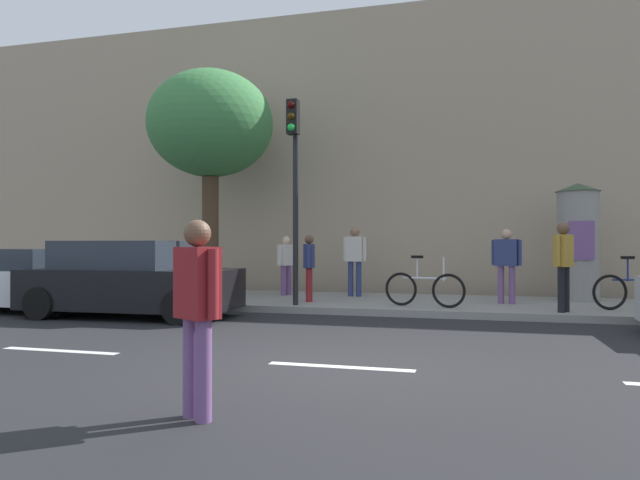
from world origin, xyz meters
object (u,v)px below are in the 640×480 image
Objects in this scene: poster_column at (578,241)px; parked_car_dark at (129,280)px; pedestrian_with_bag at (309,263)px; bicycle_upright at (424,288)px; parked_car_blue at (16,280)px; pedestrian_in_dark_shirt at (507,259)px; pedestrian_with_backpack at (286,261)px; street_tree at (210,126)px; pedestrian_in_red_top at (197,303)px; pedestrian_in_light_jacket at (563,260)px; bicycle_leaning at (635,291)px; pedestrian_tallest at (355,256)px; traffic_light at (294,168)px.

poster_column is 10.19m from parked_car_dark.
poster_column reaches higher than pedestrian_with_bag.
parked_car_blue is (-8.80, -1.86, 0.14)m from bicycle_upright.
pedestrian_with_backpack is (-5.47, 0.71, -0.10)m from pedestrian_in_dark_shirt.
street_tree is 1.29× the size of parked_car_blue.
poster_column is at bearing 66.69° from pedestrian_in_red_top.
pedestrian_with_bag reaches higher than pedestrian_in_red_top.
pedestrian_in_dark_shirt is at bearing 9.60° from pedestrian_with_bag.
pedestrian_with_backpack is 6.31m from parked_car_blue.
street_tree reaches higher than pedestrian_in_red_top.
street_tree reaches higher than pedestrian_with_bag.
pedestrian_in_light_jacket is 1.77m from pedestrian_in_dark_shirt.
pedestrian_in_red_top is 0.96× the size of pedestrian_in_light_jacket.
pedestrian_with_bag is at bearing -53.86° from pedestrian_with_backpack.
bicycle_leaning is 0.40× the size of parked_car_dark.
pedestrian_in_red_top is 8.75m from pedestrian_in_light_jacket.
bicycle_upright is at bearing -46.45° from pedestrian_tallest.
pedestrian_with_bag is (3.07, -1.13, -3.58)m from street_tree.
pedestrian_tallest is at bearing 133.55° from bicycle_upright.
bicycle_upright is at bearing 11.94° from parked_car_blue.
bicycle_leaning is (6.13, -1.52, -0.65)m from pedestrian_tallest.
bicycle_upright is (1.13, 8.11, -0.44)m from pedestrian_in_red_top.
bicycle_upright is (-1.72, -1.19, -0.62)m from pedestrian_in_dark_shirt.
pedestrian_tallest is at bearing 7.07° from street_tree.
parked_car_blue reaches higher than bicycle_leaning.
bicycle_leaning is at bearing 10.45° from parked_car_blue.
traffic_light reaches higher than bicycle_upright.
pedestrian_in_light_jacket is 1.05× the size of pedestrian_in_dark_shirt.
pedestrian_tallest is 7.90m from parked_car_blue.
bicycle_leaning is at bearing 0.72° from pedestrian_with_bag.
traffic_light reaches higher than bicycle_leaning.
pedestrian_in_light_jacket is at bearing -7.52° from pedestrian_with_bag.
pedestrian_in_dark_shirt is (2.85, 9.31, 0.17)m from pedestrian_in_red_top.
pedestrian_in_dark_shirt is at bearing -7.41° from pedestrian_with_backpack.
pedestrian_in_light_jacket reaches higher than bicycle_upright.
traffic_light is 7.47m from bicycle_leaning.
pedestrian_tallest is at bearing 94.62° from pedestrian_in_red_top.
poster_column is 1.80× the size of pedestrian_with_backpack.
pedestrian_in_dark_shirt is 1.09× the size of pedestrian_with_backpack.
poster_column is 1.59× the size of bicycle_upright.
pedestrian_in_red_top is at bearing -121.56° from bicycle_leaning.
bicycle_leaning is (5.31, 8.65, -0.44)m from pedestrian_in_red_top.
pedestrian_tallest is (3.81, 0.47, -3.44)m from street_tree.
pedestrian_in_dark_shirt is (-1.65, -1.14, -0.40)m from poster_column.
bicycle_upright is at bearing 20.28° from parked_car_dark.
street_tree is 3.37× the size of pedestrian_tallest.
parked_car_blue is (-5.05, -3.76, -0.38)m from pedestrian_with_backpack.
pedestrian_with_backpack is (-1.00, 2.40, -2.08)m from traffic_light.
bicycle_upright is (1.95, -2.05, -0.65)m from pedestrian_tallest.
pedestrian_with_bag is at bearing -170.40° from pedestrian_in_dark_shirt.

